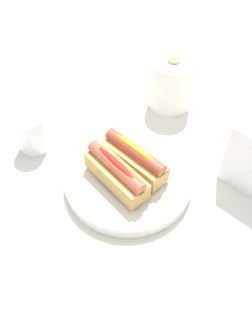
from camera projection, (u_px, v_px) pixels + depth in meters
name	position (u px, v px, depth m)	size (l,w,h in m)	color
ground_plane	(128.00, 183.00, 0.75)	(2.40, 2.40, 0.00)	silver
serving_bowl	(126.00, 178.00, 0.74)	(0.27, 0.27, 0.03)	silver
hotdog_front	(116.00, 173.00, 0.69)	(0.16, 0.09, 0.06)	tan
hotdog_back	(135.00, 158.00, 0.72)	(0.16, 0.08, 0.06)	tan
water_glass	(32.00, 135.00, 0.79)	(0.07, 0.07, 0.09)	white
paper_towel_roll	(171.00, 84.00, 0.87)	(0.11, 0.11, 0.13)	white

